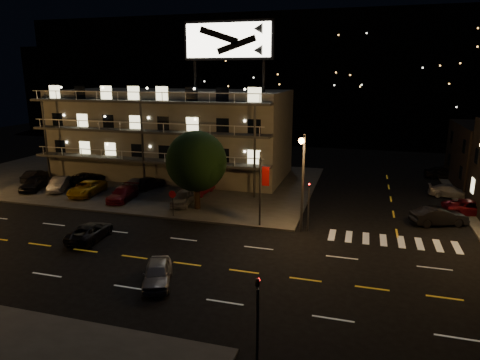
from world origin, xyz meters
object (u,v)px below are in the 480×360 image
(tree, at_px, (196,163))
(lot_car_7, at_px, (136,184))
(lot_car_4, at_px, (183,197))
(side_car_0, at_px, (439,216))
(road_car_east, at_px, (157,273))
(lot_car_2, at_px, (87,188))
(road_car_west, at_px, (90,232))

(tree, relative_size, lot_car_7, 1.68)
(tree, distance_m, lot_car_7, 10.60)
(lot_car_4, bearing_deg, lot_car_7, 147.49)
(side_car_0, distance_m, road_car_east, 24.28)
(tree, distance_m, side_car_0, 21.66)
(lot_car_4, height_order, side_car_0, lot_car_4)
(tree, height_order, side_car_0, tree)
(lot_car_4, xyz_separation_m, lot_car_7, (-7.16, 3.63, -0.06))
(lot_car_4, bearing_deg, lot_car_2, 172.46)
(lot_car_2, distance_m, lot_car_7, 5.09)
(tree, distance_m, road_car_east, 15.04)
(tree, bearing_deg, lot_car_4, 156.29)
(side_car_0, distance_m, road_car_west, 28.70)
(lot_car_7, height_order, side_car_0, side_car_0)
(lot_car_2, bearing_deg, tree, -10.05)
(road_car_east, bearing_deg, road_car_west, 127.32)
(lot_car_7, xyz_separation_m, side_car_0, (30.14, -2.45, -0.02))
(lot_car_4, distance_m, side_car_0, 23.01)
(road_car_west, bearing_deg, lot_car_4, -115.13)
(tree, bearing_deg, road_car_west, -119.55)
(road_car_west, bearing_deg, tree, -125.46)
(lot_car_2, bearing_deg, lot_car_4, -6.91)
(lot_car_7, distance_m, road_car_east, 22.14)
(lot_car_2, relative_size, lot_car_4, 1.23)
(lot_car_7, bearing_deg, lot_car_4, 144.39)
(lot_car_2, bearing_deg, side_car_0, -3.62)
(lot_car_4, xyz_separation_m, road_car_west, (-3.47, -9.95, -0.21))
(lot_car_2, height_order, road_car_east, lot_car_2)
(tree, height_order, lot_car_7, tree)
(side_car_0, relative_size, road_car_west, 1.01)
(lot_car_4, distance_m, road_car_east, 15.74)
(lot_car_4, bearing_deg, side_car_0, -2.68)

